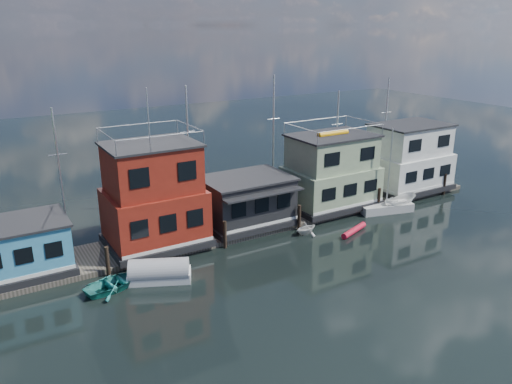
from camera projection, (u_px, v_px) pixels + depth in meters
ground at (342, 285)px, 33.11m from camera, size 160.00×160.00×0.00m
dock at (252, 224)px, 42.82m from camera, size 48.00×5.00×0.40m
houseboat_blue at (20, 248)px, 33.46m from camera, size 6.40×4.90×3.66m
houseboat_red at (154, 197)px, 37.46m from camera, size 7.40×5.90×11.86m
houseboat_dark at (246, 200)px, 41.86m from camera, size 7.40×6.10×4.06m
houseboat_green at (331, 172)px, 45.88m from camera, size 8.40×5.90×7.03m
houseboat_white at (408, 158)px, 50.74m from camera, size 8.40×5.90×6.66m
pilings at (265, 225)px, 40.10m from camera, size 42.28×0.28×2.20m
background_masts at (263, 143)px, 48.32m from camera, size 36.40×0.16×12.00m
motorboat at (400, 203)px, 46.38m from camera, size 3.77×1.54×1.44m
dinghy_teal at (114, 283)px, 32.54m from camera, size 4.47×3.67×0.81m
red_kayak at (354, 230)px, 41.31m from camera, size 3.32×1.64×0.49m
dinghy_white at (306, 228)px, 41.03m from camera, size 2.28×2.03×1.10m
day_sailer at (386, 207)px, 46.02m from camera, size 5.21×2.82×7.82m
tarp_runabout at (159, 272)px, 33.49m from camera, size 4.45×3.19×1.69m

